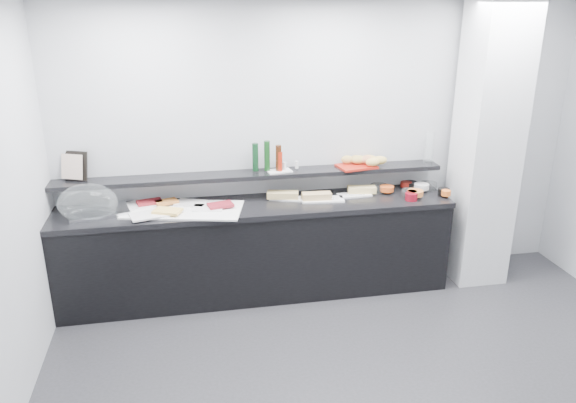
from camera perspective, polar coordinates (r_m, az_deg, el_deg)
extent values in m
plane|color=#2D2D30|center=(4.28, 10.15, -19.11)|extent=(5.00, 5.00, 0.00)
cube|color=#B7BABE|center=(5.40, 3.63, 5.78)|extent=(5.00, 0.02, 2.70)
cube|color=silver|center=(5.65, 19.52, 5.29)|extent=(0.50, 0.50, 2.70)
cube|color=black|center=(5.31, -3.17, -5.10)|extent=(3.60, 0.60, 0.85)
cube|color=black|center=(5.13, -3.26, -0.55)|extent=(3.62, 0.62, 0.05)
cube|color=black|center=(5.21, -3.58, 2.74)|extent=(3.60, 0.25, 0.04)
cube|color=silver|center=(5.15, -18.72, -1.00)|extent=(0.56, 0.44, 0.04)
ellipsoid|color=white|center=(5.08, -19.68, -0.16)|extent=(0.52, 0.36, 0.34)
cube|color=white|center=(5.05, -10.59, -0.82)|extent=(1.11, 0.71, 0.01)
cube|color=white|center=(5.22, -14.61, -0.25)|extent=(0.39, 0.33, 0.01)
cube|color=maroon|center=(5.21, -13.90, -0.05)|extent=(0.25, 0.19, 0.02)
cube|color=silver|center=(5.16, -9.82, -0.16)|extent=(0.32, 0.27, 0.01)
cube|color=#C76D28|center=(5.18, -12.23, -0.03)|extent=(0.23, 0.18, 0.02)
cube|color=white|center=(4.95, -13.95, -1.34)|extent=(0.35, 0.28, 0.01)
cube|color=#FFCE63|center=(4.95, -12.14, -0.94)|extent=(0.27, 0.23, 0.02)
cube|color=white|center=(5.01, -8.13, -0.65)|extent=(0.29, 0.22, 0.01)
cube|color=maroon|center=(5.02, -6.88, -0.35)|extent=(0.24, 0.18, 0.02)
cube|color=white|center=(5.25, -0.16, 0.33)|extent=(0.34, 0.23, 0.01)
cube|color=tan|center=(5.23, -0.54, 0.69)|extent=(0.31, 0.17, 0.06)
cylinder|color=silver|center=(5.24, -0.20, 0.43)|extent=(0.15, 0.07, 0.01)
cube|color=white|center=(5.22, 3.54, 0.20)|extent=(0.41, 0.21, 0.01)
cube|color=tan|center=(5.20, 2.93, 0.56)|extent=(0.27, 0.12, 0.06)
cylinder|color=silver|center=(5.20, 3.82, 0.23)|extent=(0.16, 0.01, 0.01)
cube|color=white|center=(5.37, 6.75, 0.67)|extent=(0.32, 0.15, 0.01)
cube|color=#DFC375|center=(5.42, 7.51, 1.22)|extent=(0.28, 0.15, 0.06)
cylinder|color=#ACADB3|center=(5.34, 6.96, 0.68)|extent=(0.16, 0.04, 0.01)
cylinder|color=white|center=(5.51, 9.21, 1.35)|extent=(0.22, 0.22, 0.07)
cylinder|color=#DD561E|center=(5.47, 10.01, 1.30)|extent=(0.15, 0.15, 0.05)
cylinder|color=black|center=(5.65, 12.32, 1.63)|extent=(0.17, 0.17, 0.07)
cylinder|color=#62120E|center=(5.63, 11.90, 1.72)|extent=(0.15, 0.15, 0.05)
cylinder|color=silver|center=(5.67, 14.08, 1.54)|extent=(0.17, 0.17, 0.07)
cylinder|color=silver|center=(5.60, 13.41, 1.50)|extent=(0.16, 0.16, 0.05)
cylinder|color=maroon|center=(5.33, 12.42, 0.50)|extent=(0.13, 0.13, 0.07)
cylinder|color=#60150D|center=(5.38, 12.46, 0.79)|extent=(0.11, 0.11, 0.05)
cylinder|color=silver|center=(5.41, 12.31, 0.78)|extent=(0.19, 0.19, 0.07)
cylinder|color=orange|center=(5.40, 12.81, 0.86)|extent=(0.15, 0.15, 0.05)
cylinder|color=black|center=(5.53, 15.53, 0.94)|extent=(0.13, 0.13, 0.07)
cylinder|color=orange|center=(5.47, 15.76, 0.85)|extent=(0.11, 0.11, 0.05)
cube|color=black|center=(5.29, -20.74, 3.41)|extent=(0.23, 0.15, 0.26)
cube|color=beige|center=(5.27, -21.10, 3.31)|extent=(0.21, 0.13, 0.22)
cube|color=white|center=(5.22, -0.90, 3.11)|extent=(0.24, 0.17, 0.01)
cylinder|color=black|center=(5.19, -3.34, 4.52)|extent=(0.06, 0.06, 0.26)
cylinder|color=#381A0A|center=(5.19, -0.97, 4.44)|extent=(0.06, 0.06, 0.24)
cylinder|color=#0F3A13|center=(5.19, -2.15, 4.66)|extent=(0.07, 0.07, 0.28)
cylinder|color=#A61F0B|center=(5.18, -0.81, 4.08)|extent=(0.04, 0.04, 0.18)
cylinder|color=silver|center=(5.24, -0.38, 3.65)|extent=(0.04, 0.04, 0.07)
cylinder|color=silver|center=(5.28, 0.89, 3.76)|extent=(0.04, 0.04, 0.07)
cube|color=#AA1E12|center=(5.40, 6.97, 3.57)|extent=(0.39, 0.31, 0.02)
ellipsoid|color=#B89446|center=(5.42, 6.04, 4.25)|extent=(0.13, 0.09, 0.08)
ellipsoid|color=#AC8741|center=(5.44, 6.92, 4.28)|extent=(0.13, 0.08, 0.08)
ellipsoid|color=tan|center=(5.47, 8.23, 4.30)|extent=(0.18, 0.15, 0.08)
ellipsoid|color=gold|center=(5.37, 8.58, 3.97)|extent=(0.13, 0.09, 0.08)
ellipsoid|color=gold|center=(5.44, 9.26, 4.16)|extent=(0.16, 0.11, 0.08)
ellipsoid|color=#AD8E42|center=(5.43, 7.23, 4.23)|extent=(0.17, 0.13, 0.08)
ellipsoid|color=#B67045|center=(5.45, 7.99, 4.24)|extent=(0.17, 0.13, 0.08)
cylinder|color=white|center=(5.65, 14.13, 5.33)|extent=(0.12, 0.12, 0.30)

